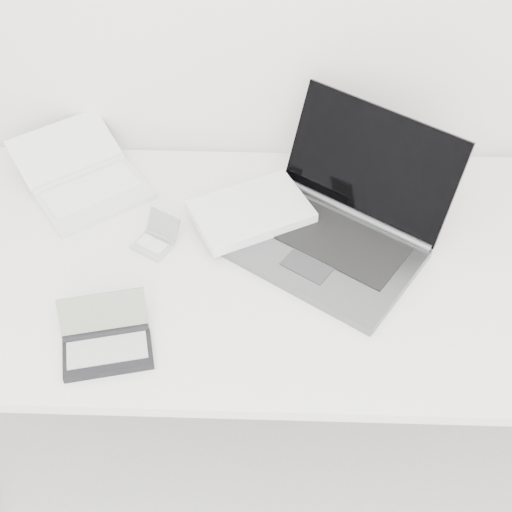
{
  "coord_description": "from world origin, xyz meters",
  "views": [
    {
      "loc": [
        0.0,
        0.43,
        1.96
      ],
      "look_at": [
        -0.03,
        1.51,
        0.79
      ],
      "focal_mm": 50.0,
      "sensor_mm": 36.0,
      "label": 1
    }
  ],
  "objects_px": {
    "laptop_large": "(315,222)",
    "desk": "(269,274)",
    "netbook_open_white": "(86,182)",
    "palmtop_charcoal": "(107,343)"
  },
  "relations": [
    {
      "from": "desk",
      "to": "laptop_large",
      "type": "xyz_separation_m",
      "value": [
        0.11,
        0.09,
        0.09
      ]
    },
    {
      "from": "laptop_large",
      "to": "netbook_open_white",
      "type": "relative_size",
      "value": 1.55
    },
    {
      "from": "desk",
      "to": "laptop_large",
      "type": "relative_size",
      "value": 2.45
    },
    {
      "from": "netbook_open_white",
      "to": "desk",
      "type": "bearing_deg",
      "value": -62.85
    },
    {
      "from": "desk",
      "to": "netbook_open_white",
      "type": "bearing_deg",
      "value": 153.09
    },
    {
      "from": "palmtop_charcoal",
      "to": "laptop_large",
      "type": "bearing_deg",
      "value": 25.59
    },
    {
      "from": "laptop_large",
      "to": "palmtop_charcoal",
      "type": "xyz_separation_m",
      "value": [
        -0.44,
        -0.35,
        -0.03
      ]
    },
    {
      "from": "laptop_large",
      "to": "palmtop_charcoal",
      "type": "distance_m",
      "value": 0.56
    },
    {
      "from": "desk",
      "to": "palmtop_charcoal",
      "type": "xyz_separation_m",
      "value": [
        -0.33,
        -0.26,
        0.07
      ]
    },
    {
      "from": "laptop_large",
      "to": "desk",
      "type": "bearing_deg",
      "value": -105.98
    }
  ]
}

